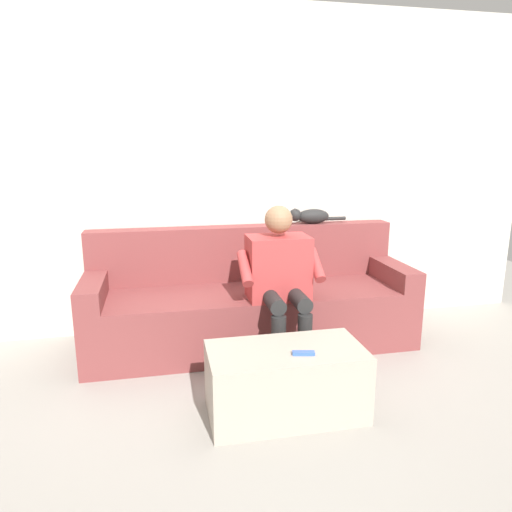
{
  "coord_description": "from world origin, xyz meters",
  "views": [
    {
      "loc": [
        0.67,
        3.29,
        1.53
      ],
      "look_at": [
        0.0,
        0.09,
        0.76
      ],
      "focal_mm": 32.62,
      "sensor_mm": 36.0,
      "label": 1
    }
  ],
  "objects_px": {
    "person_solo_seated": "(280,274)",
    "remote_blue": "(303,353)",
    "couch": "(250,304)",
    "coffee_table": "(286,381)",
    "cat_on_backrest": "(310,216)"
  },
  "relations": [
    {
      "from": "couch",
      "to": "cat_on_backrest",
      "type": "height_order",
      "value": "cat_on_backrest"
    },
    {
      "from": "person_solo_seated",
      "to": "remote_blue",
      "type": "height_order",
      "value": "person_solo_seated"
    },
    {
      "from": "couch",
      "to": "person_solo_seated",
      "type": "relative_size",
      "value": 2.21
    },
    {
      "from": "cat_on_backrest",
      "to": "remote_blue",
      "type": "xyz_separation_m",
      "value": [
        0.49,
        1.4,
        -0.55
      ]
    },
    {
      "from": "couch",
      "to": "coffee_table",
      "type": "xyz_separation_m",
      "value": [
        0.0,
        1.06,
        -0.11
      ]
    },
    {
      "from": "coffee_table",
      "to": "person_solo_seated",
      "type": "relative_size",
      "value": 0.79
    },
    {
      "from": "coffee_table",
      "to": "person_solo_seated",
      "type": "distance_m",
      "value": 0.85
    },
    {
      "from": "coffee_table",
      "to": "cat_on_backrest",
      "type": "bearing_deg",
      "value": -113.17
    },
    {
      "from": "coffee_table",
      "to": "person_solo_seated",
      "type": "height_order",
      "value": "person_solo_seated"
    },
    {
      "from": "couch",
      "to": "remote_blue",
      "type": "relative_size",
      "value": 20.14
    },
    {
      "from": "coffee_table",
      "to": "person_solo_seated",
      "type": "xyz_separation_m",
      "value": [
        -0.15,
        -0.7,
        0.45
      ]
    },
    {
      "from": "coffee_table",
      "to": "cat_on_backrest",
      "type": "xyz_separation_m",
      "value": [
        -0.56,
        -1.31,
        0.76
      ]
    },
    {
      "from": "cat_on_backrest",
      "to": "remote_blue",
      "type": "bearing_deg",
      "value": 70.85
    },
    {
      "from": "couch",
      "to": "coffee_table",
      "type": "bearing_deg",
      "value": 90.0
    },
    {
      "from": "couch",
      "to": "cat_on_backrest",
      "type": "xyz_separation_m",
      "value": [
        -0.56,
        -0.25,
        0.65
      ]
    }
  ]
}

